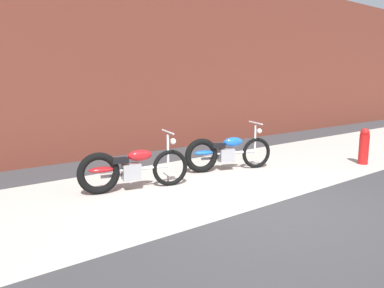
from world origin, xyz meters
name	(u,v)px	position (x,y,z in m)	size (l,w,h in m)	color
ground_plane	(261,207)	(0.00, 0.00, 0.00)	(80.00, 80.00, 0.00)	#38383A
sidewalk_slab	(191,183)	(0.00, 1.75, 0.00)	(36.00, 3.50, 0.01)	#B2ADA3
brick_building_wall	(106,55)	(0.00, 5.20, 2.55)	(36.00, 0.50, 5.10)	brown
motorcycle_red	(127,169)	(-1.19, 2.05, 0.40)	(1.97, 0.76, 1.03)	black
motorcycle_blue	(223,153)	(1.14, 2.11, 0.40)	(1.93, 0.87, 1.03)	black
fire_hydrant	(364,146)	(4.16, 0.57, 0.42)	(0.22, 0.22, 0.84)	red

